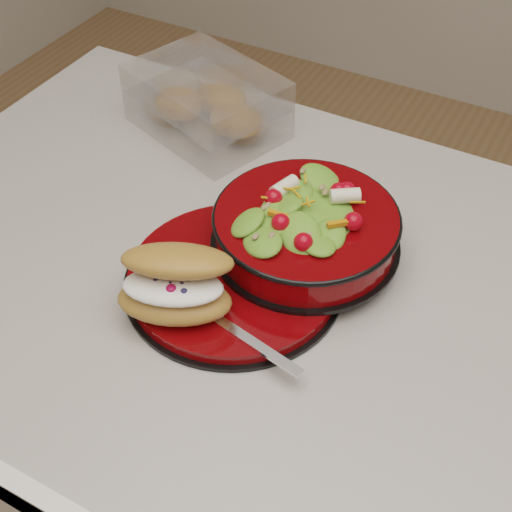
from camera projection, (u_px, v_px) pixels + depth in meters
The scene contains 6 objects.
island_counter at pixel (303, 480), 1.17m from camera, with size 1.24×0.74×0.90m.
dinner_plate at pixel (234, 279), 0.86m from camera, with size 0.27×0.27×0.02m.
salad_bowl at pixel (306, 223), 0.87m from camera, with size 0.24×0.24×0.10m.
croissant at pixel (176, 285), 0.79m from camera, with size 0.15×0.13×0.08m.
fork at pixel (238, 333), 0.79m from camera, with size 0.16×0.05×0.00m.
pastry_box at pixel (208, 103), 1.08m from camera, with size 0.26×0.22×0.09m.
Camera 1 is at (0.21, -0.55, 1.53)m, focal length 50.00 mm.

